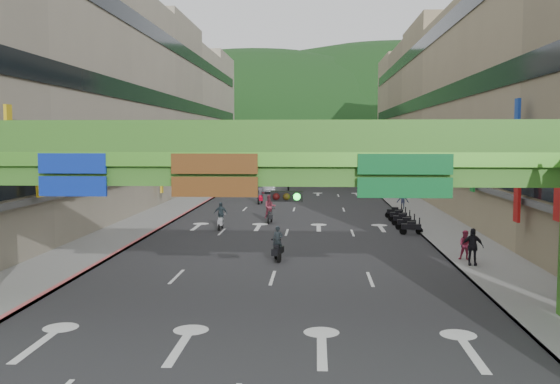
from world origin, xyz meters
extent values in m
plane|color=black|center=(0.00, 0.00, 0.00)|extent=(320.00, 320.00, 0.00)
cube|color=#28282B|center=(0.00, 50.00, 0.01)|extent=(18.00, 140.00, 0.02)
cube|color=gray|center=(-11.00, 50.00, 0.07)|extent=(4.00, 140.00, 0.15)
cube|color=gray|center=(11.00, 50.00, 0.07)|extent=(4.00, 140.00, 0.15)
cube|color=#CC5959|center=(-9.10, 50.00, 0.09)|extent=(0.20, 140.00, 0.18)
cube|color=gray|center=(9.10, 50.00, 0.09)|extent=(0.20, 140.00, 0.18)
cube|color=#9E937F|center=(-19.00, 50.00, 9.50)|extent=(12.00, 95.00, 19.00)
cube|color=black|center=(-12.95, 50.00, 4.20)|extent=(0.08, 90.25, 1.40)
cube|color=black|center=(-12.95, 50.00, 10.20)|extent=(0.08, 90.25, 1.40)
cube|color=black|center=(-12.95, 50.00, 16.20)|extent=(0.08, 90.25, 1.40)
cube|color=gray|center=(19.00, 50.00, 9.50)|extent=(12.00, 95.00, 19.00)
cube|color=black|center=(12.95, 50.00, 4.20)|extent=(0.08, 90.25, 1.40)
cube|color=black|center=(12.95, 50.00, 10.20)|extent=(0.08, 90.25, 1.40)
cube|color=black|center=(12.95, 50.00, 16.20)|extent=(0.08, 90.25, 1.40)
cube|color=#4C9E2D|center=(0.00, 6.00, 5.75)|extent=(28.00, 2.20, 0.50)
cube|color=#387223|center=(0.00, 6.00, 5.15)|extent=(28.00, 1.76, 0.70)
cube|color=#387223|center=(0.00, 4.96, 6.55)|extent=(28.00, 0.12, 1.10)
cube|color=#387223|center=(0.00, 7.04, 6.55)|extent=(28.00, 0.12, 1.10)
cube|color=navy|center=(-6.50, 4.92, 5.15)|extent=(2.40, 0.12, 1.50)
cube|color=#593314|center=(-1.50, 4.92, 5.15)|extent=(3.00, 0.12, 1.50)
cube|color=#0C5926|center=(5.00, 4.92, 5.15)|extent=(3.20, 0.12, 1.50)
cube|color=black|center=(1.00, 4.77, 4.50)|extent=(1.10, 0.28, 0.35)
cube|color=#4C9E2D|center=(0.00, 65.00, 5.75)|extent=(28.00, 2.20, 0.50)
cube|color=#387223|center=(0.00, 65.00, 5.15)|extent=(28.00, 1.76, 0.70)
cube|color=#4C9E2D|center=(-11.00, 65.00, 2.40)|extent=(0.60, 0.60, 4.80)
cube|color=#4C9E2D|center=(11.00, 65.00, 2.40)|extent=(0.60, 0.60, 4.80)
cube|color=#387223|center=(0.00, 63.96, 6.55)|extent=(28.00, 0.12, 1.10)
cube|color=#387223|center=(0.00, 66.04, 6.55)|extent=(28.00, 0.12, 1.10)
ellipsoid|color=#1C4419|center=(-15.00, 160.00, 0.00)|extent=(168.00, 140.00, 112.00)
ellipsoid|color=#1C4419|center=(25.00, 180.00, 0.00)|extent=(208.00, 176.00, 128.00)
cylinder|color=black|center=(0.00, 30.00, 6.20)|extent=(26.00, 0.03, 0.03)
cone|color=red|center=(-12.50, 30.00, 5.95)|extent=(0.36, 0.36, 0.40)
cone|color=gold|center=(-10.23, 30.00, 5.95)|extent=(0.36, 0.36, 0.40)
cone|color=#193FB2|center=(-7.95, 30.00, 5.95)|extent=(0.36, 0.36, 0.40)
cone|color=silver|center=(-5.68, 30.00, 5.95)|extent=(0.36, 0.36, 0.40)
cone|color=#198C33|center=(-3.41, 30.00, 5.95)|extent=(0.36, 0.36, 0.40)
cone|color=orange|center=(-1.14, 30.00, 5.95)|extent=(0.36, 0.36, 0.40)
cone|color=red|center=(1.14, 30.00, 5.95)|extent=(0.36, 0.36, 0.40)
cone|color=gold|center=(3.41, 30.00, 5.95)|extent=(0.36, 0.36, 0.40)
cone|color=#193FB2|center=(5.68, 30.00, 5.95)|extent=(0.36, 0.36, 0.40)
cone|color=silver|center=(7.95, 30.00, 5.95)|extent=(0.36, 0.36, 0.40)
cone|color=#198C33|center=(10.23, 30.00, 5.95)|extent=(0.36, 0.36, 0.40)
cone|color=orange|center=(12.50, 30.00, 5.95)|extent=(0.36, 0.36, 0.40)
cube|color=black|center=(-0.01, 16.12, 0.55)|extent=(0.61, 1.34, 0.35)
cube|color=black|center=(-0.01, 16.12, 0.80)|extent=(0.41, 0.60, 0.18)
cube|color=black|center=(-0.13, 16.66, 1.05)|extent=(0.55, 0.17, 0.06)
cylinder|color=black|center=(-0.13, 16.66, 0.25)|extent=(0.20, 0.51, 0.50)
cylinder|color=black|center=(0.10, 15.58, 0.25)|extent=(0.20, 0.51, 0.50)
imported|color=#3B464F|center=(-0.01, 16.12, 1.10)|extent=(0.61, 0.47, 1.51)
cube|color=black|center=(-1.52, 30.78, 0.55)|extent=(0.54, 1.34, 0.35)
cube|color=black|center=(-1.52, 30.78, 0.80)|extent=(0.38, 0.59, 0.18)
cube|color=black|center=(-1.44, 31.32, 1.05)|extent=(0.55, 0.14, 0.06)
cylinder|color=black|center=(-1.44, 31.32, 0.25)|extent=(0.17, 0.51, 0.50)
cylinder|color=black|center=(-1.60, 30.24, 0.25)|extent=(0.17, 0.51, 0.50)
imported|color=maroon|center=(-1.52, 30.78, 1.26)|extent=(0.98, 0.81, 1.82)
cube|color=gray|center=(-4.75, 27.18, 0.55)|extent=(0.43, 1.32, 0.35)
cube|color=gray|center=(-4.75, 27.18, 0.80)|extent=(0.33, 0.57, 0.18)
cube|color=gray|center=(-4.72, 27.73, 1.05)|extent=(0.55, 0.09, 0.06)
cylinder|color=black|center=(-4.72, 27.73, 0.25)|extent=(0.13, 0.51, 0.50)
cylinder|color=black|center=(-4.79, 26.63, 0.25)|extent=(0.13, 0.51, 0.50)
imported|color=#28353C|center=(-4.75, 27.18, 1.15)|extent=(0.96, 0.45, 1.60)
cube|color=maroon|center=(-3.51, 44.53, 0.55)|extent=(0.61, 1.34, 0.35)
cube|color=maroon|center=(-3.51, 44.53, 0.80)|extent=(0.41, 0.60, 0.18)
cube|color=maroon|center=(-3.39, 45.07, 1.05)|extent=(0.55, 0.17, 0.06)
cylinder|color=black|center=(-3.39, 45.07, 0.25)|extent=(0.20, 0.51, 0.50)
cylinder|color=black|center=(-3.62, 43.99, 0.25)|extent=(0.20, 0.51, 0.50)
imported|color=#36363C|center=(-3.51, 44.53, 1.25)|extent=(0.98, 0.74, 1.80)
cube|color=black|center=(8.40, 25.60, 0.55)|extent=(1.33, 0.48, 0.35)
cube|color=black|center=(8.40, 25.60, 0.80)|extent=(0.58, 0.35, 0.18)
cube|color=black|center=(8.95, 25.65, 1.05)|extent=(0.11, 0.55, 0.06)
cylinder|color=black|center=(8.95, 25.65, 0.25)|extent=(0.51, 0.15, 0.50)
cylinder|color=black|center=(7.86, 25.55, 0.25)|extent=(0.51, 0.15, 0.50)
cube|color=black|center=(8.40, 27.80, 0.55)|extent=(1.33, 0.48, 0.35)
cube|color=black|center=(8.40, 27.80, 0.80)|extent=(0.58, 0.35, 0.18)
cube|color=black|center=(8.95, 27.85, 1.05)|extent=(0.11, 0.55, 0.06)
cylinder|color=black|center=(8.95, 27.85, 0.25)|extent=(0.51, 0.15, 0.50)
cylinder|color=black|center=(7.86, 27.75, 0.25)|extent=(0.51, 0.15, 0.50)
cube|color=black|center=(8.40, 30.00, 0.55)|extent=(1.33, 0.48, 0.35)
cube|color=black|center=(8.40, 30.00, 0.80)|extent=(0.58, 0.35, 0.18)
cube|color=black|center=(8.95, 30.05, 1.05)|extent=(0.11, 0.55, 0.06)
cylinder|color=black|center=(8.95, 30.05, 0.25)|extent=(0.51, 0.15, 0.50)
cylinder|color=black|center=(7.86, 29.95, 0.25)|extent=(0.51, 0.15, 0.50)
cube|color=black|center=(8.40, 32.20, 0.55)|extent=(1.33, 0.48, 0.35)
cube|color=black|center=(8.40, 32.20, 0.80)|extent=(0.58, 0.35, 0.18)
cube|color=black|center=(8.95, 32.25, 1.05)|extent=(0.11, 0.55, 0.06)
cylinder|color=black|center=(8.95, 32.25, 0.25)|extent=(0.51, 0.15, 0.50)
cylinder|color=black|center=(7.86, 32.15, 0.25)|extent=(0.51, 0.15, 0.50)
cube|color=black|center=(8.40, 34.40, 0.55)|extent=(1.33, 0.48, 0.35)
cube|color=black|center=(8.40, 34.40, 0.80)|extent=(0.58, 0.35, 0.18)
cube|color=black|center=(8.95, 34.45, 1.05)|extent=(0.11, 0.55, 0.06)
cylinder|color=black|center=(8.95, 34.45, 0.25)|extent=(0.51, 0.15, 0.50)
cylinder|color=black|center=(7.86, 34.35, 0.25)|extent=(0.51, 0.15, 0.50)
imported|color=#A3A6AC|center=(-3.59, 57.65, 0.70)|extent=(1.70, 4.34, 1.41)
imported|color=#BF6307|center=(5.59, 68.01, 0.63)|extent=(1.92, 3.83, 1.25)
imported|color=#BB3258|center=(9.80, 16.20, 0.77)|extent=(0.87, 0.75, 1.55)
imported|color=black|center=(9.80, 14.89, 0.93)|extent=(1.12, 0.53, 1.86)
imported|color=#2B314F|center=(9.80, 40.00, 0.81)|extent=(0.78, 0.53, 1.62)
camera|label=1|loc=(2.00, -16.34, 6.47)|focal=40.00mm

